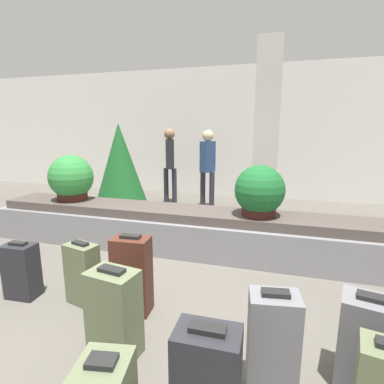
{
  "coord_description": "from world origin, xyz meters",
  "views": [
    {
      "loc": [
        1.14,
        -2.3,
        1.7
      ],
      "look_at": [
        0.0,
        1.55,
        0.85
      ],
      "focal_mm": 28.0,
      "sensor_mm": 36.0,
      "label": 1
    }
  ],
  "objects_px": {
    "potted_plant_1": "(71,179)",
    "traveler_1": "(170,159)",
    "suitcase_8": "(368,344)",
    "suitcase_6": "(132,275)",
    "potted_plant_0": "(259,192)",
    "suitcase_3": "(272,346)",
    "suitcase_4": "(83,274)",
    "suitcase_5": "(114,313)",
    "suitcase_0": "(21,271)",
    "traveler_0": "(208,162)",
    "pillar": "(266,135)",
    "decorated_tree": "(120,164)"
  },
  "relations": [
    {
      "from": "suitcase_3",
      "to": "traveler_1",
      "type": "relative_size",
      "value": 0.43
    },
    {
      "from": "pillar",
      "to": "suitcase_0",
      "type": "bearing_deg",
      "value": -123.42
    },
    {
      "from": "pillar",
      "to": "suitcase_8",
      "type": "xyz_separation_m",
      "value": [
        0.88,
        -3.57,
        -1.28
      ]
    },
    {
      "from": "potted_plant_1",
      "to": "traveler_1",
      "type": "distance_m",
      "value": 2.54
    },
    {
      "from": "suitcase_0",
      "to": "potted_plant_0",
      "type": "bearing_deg",
      "value": 31.88
    },
    {
      "from": "suitcase_3",
      "to": "suitcase_5",
      "type": "height_order",
      "value": "suitcase_3"
    },
    {
      "from": "suitcase_6",
      "to": "potted_plant_1",
      "type": "bearing_deg",
      "value": 135.03
    },
    {
      "from": "suitcase_4",
      "to": "suitcase_6",
      "type": "relative_size",
      "value": 0.84
    },
    {
      "from": "suitcase_8",
      "to": "potted_plant_1",
      "type": "xyz_separation_m",
      "value": [
        -3.74,
        1.92,
        0.61
      ]
    },
    {
      "from": "decorated_tree",
      "to": "suitcase_3",
      "type": "bearing_deg",
      "value": -49.6
    },
    {
      "from": "suitcase_8",
      "to": "traveler_0",
      "type": "bearing_deg",
      "value": 129.3
    },
    {
      "from": "decorated_tree",
      "to": "pillar",
      "type": "bearing_deg",
      "value": 1.57
    },
    {
      "from": "suitcase_3",
      "to": "traveler_0",
      "type": "bearing_deg",
      "value": 99.79
    },
    {
      "from": "suitcase_4",
      "to": "suitcase_5",
      "type": "relative_size",
      "value": 0.9
    },
    {
      "from": "traveler_0",
      "to": "suitcase_6",
      "type": "bearing_deg",
      "value": 27.37
    },
    {
      "from": "suitcase_4",
      "to": "traveler_0",
      "type": "xyz_separation_m",
      "value": [
        0.32,
        3.86,
        0.7
      ]
    },
    {
      "from": "suitcase_4",
      "to": "traveler_0",
      "type": "distance_m",
      "value": 3.94
    },
    {
      "from": "potted_plant_0",
      "to": "suitcase_4",
      "type": "bearing_deg",
      "value": -135.62
    },
    {
      "from": "suitcase_0",
      "to": "traveler_1",
      "type": "height_order",
      "value": "traveler_1"
    },
    {
      "from": "suitcase_6",
      "to": "potted_plant_0",
      "type": "bearing_deg",
      "value": 51.54
    },
    {
      "from": "suitcase_8",
      "to": "potted_plant_0",
      "type": "distance_m",
      "value": 2.12
    },
    {
      "from": "suitcase_5",
      "to": "suitcase_8",
      "type": "bearing_deg",
      "value": 15.3
    },
    {
      "from": "decorated_tree",
      "to": "traveler_1",
      "type": "bearing_deg",
      "value": 48.08
    },
    {
      "from": "pillar",
      "to": "suitcase_5",
      "type": "bearing_deg",
      "value": -102.89
    },
    {
      "from": "pillar",
      "to": "traveler_0",
      "type": "distance_m",
      "value": 1.48
    },
    {
      "from": "pillar",
      "to": "traveler_1",
      "type": "height_order",
      "value": "pillar"
    },
    {
      "from": "potted_plant_0",
      "to": "traveler_0",
      "type": "bearing_deg",
      "value": 118.06
    },
    {
      "from": "suitcase_6",
      "to": "potted_plant_0",
      "type": "distance_m",
      "value": 1.92
    },
    {
      "from": "suitcase_0",
      "to": "potted_plant_0",
      "type": "distance_m",
      "value": 2.82
    },
    {
      "from": "suitcase_5",
      "to": "potted_plant_1",
      "type": "height_order",
      "value": "potted_plant_1"
    },
    {
      "from": "suitcase_8",
      "to": "decorated_tree",
      "type": "relative_size",
      "value": 0.37
    },
    {
      "from": "suitcase_5",
      "to": "potted_plant_0",
      "type": "height_order",
      "value": "potted_plant_0"
    },
    {
      "from": "suitcase_8",
      "to": "traveler_0",
      "type": "distance_m",
      "value": 4.73
    },
    {
      "from": "suitcase_6",
      "to": "traveler_1",
      "type": "height_order",
      "value": "traveler_1"
    },
    {
      "from": "potted_plant_1",
      "to": "pillar",
      "type": "bearing_deg",
      "value": 30.01
    },
    {
      "from": "suitcase_6",
      "to": "suitcase_0",
      "type": "bearing_deg",
      "value": 179.99
    },
    {
      "from": "suitcase_3",
      "to": "decorated_tree",
      "type": "xyz_separation_m",
      "value": [
        -3.18,
        3.74,
        0.64
      ]
    },
    {
      "from": "potted_plant_0",
      "to": "traveler_1",
      "type": "xyz_separation_m",
      "value": [
        -2.16,
        2.5,
        0.12
      ]
    },
    {
      "from": "pillar",
      "to": "suitcase_6",
      "type": "height_order",
      "value": "pillar"
    },
    {
      "from": "suitcase_4",
      "to": "traveler_1",
      "type": "xyz_separation_m",
      "value": [
        -0.59,
        4.03,
        0.72
      ]
    },
    {
      "from": "suitcase_6",
      "to": "suitcase_3",
      "type": "bearing_deg",
      "value": -28.37
    },
    {
      "from": "suitcase_3",
      "to": "suitcase_0",
      "type": "bearing_deg",
      "value": 160.23
    },
    {
      "from": "potted_plant_1",
      "to": "potted_plant_0",
      "type": "bearing_deg",
      "value": -1.43
    },
    {
      "from": "suitcase_8",
      "to": "potted_plant_1",
      "type": "relative_size",
      "value": 0.95
    },
    {
      "from": "potted_plant_0",
      "to": "potted_plant_1",
      "type": "height_order",
      "value": "potted_plant_1"
    },
    {
      "from": "traveler_1",
      "to": "suitcase_3",
      "type": "bearing_deg",
      "value": 5.57
    },
    {
      "from": "suitcase_4",
      "to": "decorated_tree",
      "type": "xyz_separation_m",
      "value": [
        -1.36,
        3.17,
        0.69
      ]
    },
    {
      "from": "potted_plant_0",
      "to": "potted_plant_1",
      "type": "bearing_deg",
      "value": 178.57
    },
    {
      "from": "pillar",
      "to": "suitcase_4",
      "type": "height_order",
      "value": "pillar"
    },
    {
      "from": "suitcase_8",
      "to": "potted_plant_1",
      "type": "height_order",
      "value": "potted_plant_1"
    }
  ]
}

